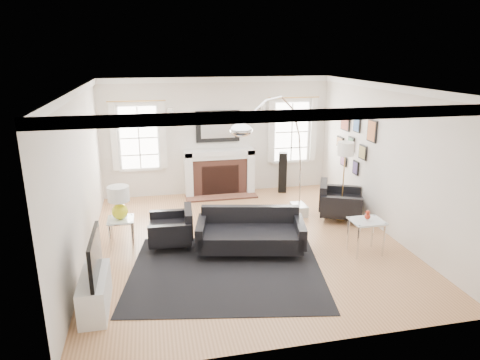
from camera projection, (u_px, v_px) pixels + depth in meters
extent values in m
plane|color=#A26B44|center=(245.00, 241.00, 7.90)|extent=(6.00, 6.00, 0.00)
cube|color=silver|center=(218.00, 136.00, 10.30)|extent=(5.50, 0.04, 2.80)
cube|color=silver|center=(305.00, 238.00, 4.68)|extent=(5.50, 0.04, 2.80)
cube|color=silver|center=(80.00, 177.00, 6.94)|extent=(0.04, 6.00, 2.80)
cube|color=silver|center=(387.00, 160.00, 8.05)|extent=(0.04, 6.00, 2.80)
cube|color=white|center=(245.00, 87.00, 7.09)|extent=(5.50, 6.00, 0.02)
cube|color=white|center=(245.00, 90.00, 7.11)|extent=(5.50, 6.00, 0.12)
cube|color=white|center=(189.00, 174.00, 10.21)|extent=(0.18, 0.38, 1.10)
cube|color=white|center=(250.00, 171.00, 10.51)|extent=(0.18, 0.38, 1.10)
cube|color=white|center=(219.00, 152.00, 10.22)|extent=(1.70, 0.38, 0.12)
cube|color=white|center=(219.00, 156.00, 10.25)|extent=(1.50, 0.34, 0.10)
cube|color=brown|center=(219.00, 176.00, 10.41)|extent=(1.30, 0.30, 0.90)
cube|color=black|center=(220.00, 180.00, 10.33)|extent=(0.90, 0.10, 0.76)
cube|color=brown|center=(221.00, 196.00, 10.28)|extent=(1.70, 0.50, 0.04)
cube|color=black|center=(218.00, 126.00, 10.19)|extent=(1.05, 0.06, 0.75)
cube|color=white|center=(218.00, 127.00, 10.16)|extent=(0.82, 0.02, 0.55)
cube|color=white|center=(139.00, 138.00, 9.89)|extent=(1.00, 0.05, 1.60)
cube|color=white|center=(139.00, 138.00, 9.86)|extent=(0.84, 0.02, 1.44)
cube|color=white|center=(114.00, 137.00, 9.67)|extent=(0.14, 0.05, 1.55)
cube|color=white|center=(163.00, 135.00, 9.89)|extent=(0.14, 0.05, 1.55)
cube|color=white|center=(291.00, 132.00, 10.63)|extent=(1.00, 0.05, 1.60)
cube|color=white|center=(292.00, 132.00, 10.60)|extent=(0.84, 0.02, 1.44)
cube|color=white|center=(271.00, 131.00, 10.41)|extent=(0.14, 0.05, 1.55)
cube|color=white|center=(314.00, 130.00, 10.63)|extent=(0.14, 0.05, 1.55)
cube|color=black|center=(372.00, 131.00, 8.47)|extent=(0.03, 0.34, 0.44)
cube|color=#AF5D2E|center=(371.00, 131.00, 8.47)|extent=(0.01, 0.29, 0.39)
cube|color=black|center=(357.00, 123.00, 9.07)|extent=(0.03, 0.28, 0.38)
cube|color=#355A93|center=(356.00, 123.00, 9.06)|extent=(0.01, 0.23, 0.33)
cube|color=black|center=(345.00, 124.00, 9.61)|extent=(0.03, 0.40, 0.30)
cube|color=brown|center=(345.00, 124.00, 9.61)|extent=(0.01, 0.35, 0.25)
cube|color=black|center=(363.00, 152.00, 8.90)|extent=(0.03, 0.30, 0.30)
cube|color=olive|center=(362.00, 152.00, 8.89)|extent=(0.01, 0.25, 0.25)
cube|color=black|center=(351.00, 145.00, 9.40)|extent=(0.03, 0.26, 0.34)
cube|color=#44714D|center=(350.00, 145.00, 9.39)|extent=(0.01, 0.21, 0.29)
cube|color=black|center=(340.00, 142.00, 9.93)|extent=(0.03, 0.32, 0.24)
cube|color=#A47246|center=(339.00, 142.00, 9.92)|extent=(0.01, 0.27, 0.19)
cube|color=black|center=(356.00, 168.00, 9.25)|extent=(0.03, 0.24, 0.30)
cube|color=#413265|center=(355.00, 168.00, 9.24)|extent=(0.01, 0.19, 0.25)
cube|color=black|center=(344.00, 161.00, 9.81)|extent=(0.03, 0.28, 0.22)
cube|color=#864E72|center=(343.00, 161.00, 9.80)|extent=(0.01, 0.23, 0.17)
cube|color=white|center=(95.00, 293.00, 5.74)|extent=(0.35, 1.00, 0.50)
cube|color=black|center=(95.00, 255.00, 5.59)|extent=(0.05, 1.00, 0.58)
cube|color=black|center=(226.00, 271.00, 6.81)|extent=(3.43, 3.02, 0.01)
cube|color=black|center=(250.00, 238.00, 7.39)|extent=(1.87, 1.17, 0.29)
cube|color=black|center=(250.00, 218.00, 7.68)|extent=(1.73, 0.50, 0.48)
cube|color=black|center=(201.00, 232.00, 7.35)|extent=(0.30, 0.83, 0.37)
cube|color=black|center=(300.00, 232.00, 7.35)|extent=(0.30, 0.83, 0.37)
cube|color=black|center=(170.00, 232.00, 7.65)|extent=(0.78, 0.78, 0.28)
cube|color=black|center=(189.00, 221.00, 7.64)|extent=(0.17, 0.74, 0.46)
cube|color=black|center=(170.00, 219.00, 7.96)|extent=(0.74, 0.15, 0.35)
cube|color=black|center=(170.00, 235.00, 7.27)|extent=(0.74, 0.15, 0.35)
cube|color=black|center=(341.00, 206.00, 8.90)|extent=(1.08, 1.08, 0.31)
cube|color=black|center=(323.00, 194.00, 8.90)|extent=(0.46, 0.80, 0.51)
cube|color=black|center=(341.00, 207.00, 8.48)|extent=(0.79, 0.44, 0.39)
cube|color=black|center=(341.00, 194.00, 9.24)|extent=(0.79, 0.44, 0.39)
cube|color=silver|center=(233.00, 219.00, 8.06)|extent=(0.78, 0.78, 0.02)
cylinder|color=silver|center=(218.00, 236.00, 7.71)|extent=(0.04, 0.04, 0.35)
cylinder|color=silver|center=(255.00, 232.00, 7.85)|extent=(0.04, 0.04, 0.35)
cylinder|color=silver|center=(212.00, 221.00, 8.37)|extent=(0.04, 0.04, 0.35)
cylinder|color=silver|center=(247.00, 219.00, 8.51)|extent=(0.04, 0.04, 0.35)
cube|color=silver|center=(121.00, 219.00, 7.61)|extent=(0.46, 0.46, 0.02)
cylinder|color=silver|center=(110.00, 237.00, 7.46)|extent=(0.04, 0.04, 0.51)
cylinder|color=silver|center=(132.00, 235.00, 7.54)|extent=(0.04, 0.04, 0.51)
cylinder|color=silver|center=(111.00, 229.00, 7.82)|extent=(0.04, 0.04, 0.51)
cylinder|color=silver|center=(133.00, 227.00, 7.89)|extent=(0.04, 0.04, 0.51)
cube|color=silver|center=(367.00, 221.00, 7.28)|extent=(0.55, 0.46, 0.02)
cylinder|color=silver|center=(358.00, 242.00, 7.14)|extent=(0.04, 0.04, 0.60)
cylinder|color=silver|center=(384.00, 240.00, 7.23)|extent=(0.04, 0.04, 0.60)
cylinder|color=silver|center=(348.00, 233.00, 7.49)|extent=(0.04, 0.04, 0.60)
cylinder|color=silver|center=(373.00, 231.00, 7.59)|extent=(0.04, 0.04, 0.60)
sphere|color=yellow|center=(120.00, 211.00, 7.56)|extent=(0.28, 0.28, 0.28)
cylinder|color=yellow|center=(119.00, 204.00, 7.52)|extent=(0.04, 0.04, 0.11)
cylinder|color=white|center=(118.00, 194.00, 7.47)|extent=(0.38, 0.38, 0.26)
sphere|color=#B12B16|center=(367.00, 216.00, 7.26)|extent=(0.10, 0.10, 0.10)
sphere|color=#B12B16|center=(368.00, 212.00, 7.23)|extent=(0.07, 0.07, 0.07)
cube|color=white|center=(299.00, 209.00, 9.17)|extent=(0.28, 0.45, 0.22)
ellipsoid|color=silver|center=(241.00, 130.00, 7.02)|extent=(0.38, 0.38, 0.23)
cylinder|color=#C79245|center=(341.00, 218.00, 8.93)|extent=(0.21, 0.21, 0.03)
cylinder|color=#C79245|center=(343.00, 186.00, 8.73)|extent=(0.02, 0.02, 1.45)
cylinder|color=white|center=(346.00, 149.00, 8.51)|extent=(0.33, 0.33, 0.27)
cube|color=black|center=(283.00, 172.00, 10.55)|extent=(0.25, 0.25, 1.00)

